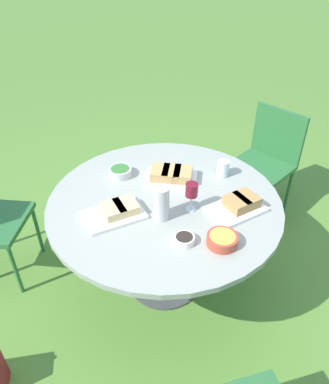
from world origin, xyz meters
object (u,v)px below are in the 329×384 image
Objects in this scene: water_pitcher at (161,203)px; wine_glass at (192,191)px; chair_far_back at (268,156)px; dining_table at (164,212)px.

water_pitcher is 1.14× the size of wine_glass.
water_pitcher reaches higher than wine_glass.
water_pitcher reaches higher than chair_far_back.
dining_table is 0.25m from water_pitcher.
dining_table is at bearing -40.06° from wine_glass.
chair_far_back is at bearing -144.42° from dining_table.
water_pitcher is (0.05, 0.15, 0.20)m from dining_table.
water_pitcher is at bearing 73.47° from dining_table.
dining_table is at bearing -106.53° from water_pitcher.
wine_glass is at bearing -167.10° from water_pitcher.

